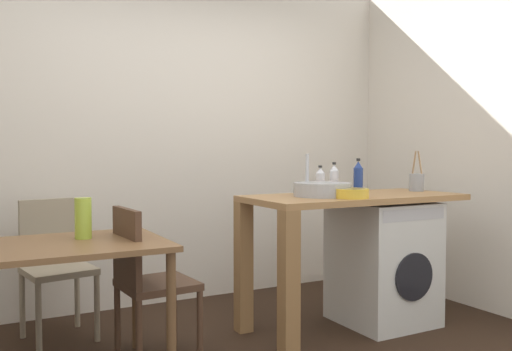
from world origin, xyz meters
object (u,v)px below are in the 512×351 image
Objects in this scene: chair_spare_by_wall at (55,260)px; vase at (83,218)px; washing_machine at (383,262)px; bottle_squat_brown at (334,179)px; dining_table at (57,262)px; bottle_clear_small at (358,177)px; chair_opposite at (145,276)px; utensil_crock at (417,182)px; mixing_bowl at (351,193)px; bottle_tall_green at (320,180)px.

chair_spare_by_wall is 4.01× the size of vase.
vase is at bearing 176.90° from washing_machine.
bottle_squat_brown is 0.97× the size of vase.
bottle_squat_brown reaches higher than dining_table.
bottle_clear_small reaches higher than bottle_squat_brown.
chair_spare_by_wall is 1.99m from bottle_squat_brown.
chair_opposite is at bearing 178.18° from washing_machine.
utensil_crock is at bearing 153.51° from chair_spare_by_wall.
bottle_squat_brown is 0.18m from bottle_clear_small.
bottle_clear_small is (1.57, 0.06, 0.52)m from chair_opposite.
vase is (0.15, 0.10, 0.21)m from dining_table.
bottle_clear_small is at bearing 173.07° from utensil_crock.
dining_table is 1.78m from mixing_bowl.
vase reaches higher than washing_machine.
bottle_squat_brown is (-0.24, 0.25, 0.59)m from washing_machine.
mixing_bowl is at bearing 74.25° from chair_opposite.
utensil_crock is (2.08, -0.00, 0.48)m from chair_opposite.
mixing_bowl is 0.99× the size of vase.
utensil_crock is at bearing -1.38° from vase.
utensil_crock reaches higher than washing_machine.
utensil_crock is (2.55, 0.04, 0.35)m from dining_table.
bottle_squat_brown is (1.46, 0.20, 0.51)m from chair_opposite.
dining_table is at bearing 73.61° from chair_spare_by_wall.
dining_table is at bearing 179.73° from washing_machine.
bottle_tall_green is at bearing 163.17° from utensil_crock.
chair_opposite reaches higher than washing_machine.
bottle_squat_brown is (1.94, 0.24, 0.38)m from dining_table.
chair_opposite is 1.56m from bottle_squat_brown.
chair_opposite is at bearing 108.10° from chair_spare_by_wall.
utensil_crock reaches higher than dining_table.
utensil_crock is at bearing 0.95° from dining_table.
mixing_bowl reaches higher than washing_machine.
washing_machine is at bearing -39.87° from bottle_clear_small.
dining_table is 1.22× the size of chair_spare_by_wall.
utensil_crock is at bearing -6.93° from bottle_clear_small.
dining_table is at bearing -179.05° from utensil_crock.
dining_table is 0.50m from chair_opposite.
bottle_clear_small is 0.83× the size of utensil_crock.
bottle_tall_green reaches higher than chair_spare_by_wall.
bottle_tall_green is 0.11m from bottle_squat_brown.
utensil_crock reaches higher than chair_opposite.
dining_table is 2.58m from utensil_crock.
bottle_squat_brown is at bearing 154.03° from chair_spare_by_wall.
mixing_bowl reaches higher than chair_spare_by_wall.
bottle_clear_small is (1.96, -0.67, 0.52)m from chair_spare_by_wall.
utensil_crock is (0.50, -0.06, -0.04)m from bottle_clear_small.
washing_machine is at bearing 149.55° from chair_spare_by_wall.
chair_spare_by_wall is (0.09, 0.77, -0.14)m from dining_table.
chair_spare_by_wall is at bearing 159.52° from washing_machine.
vase is (-0.33, 0.06, 0.34)m from chair_opposite.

